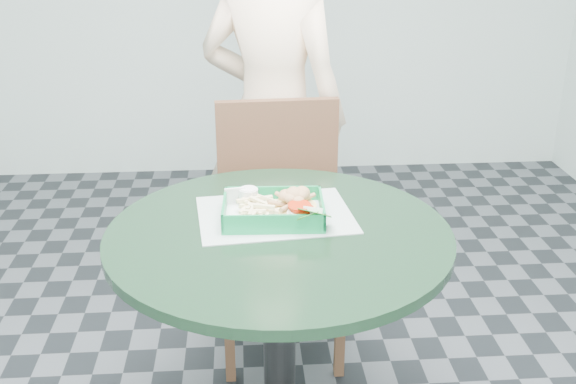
{
  "coord_description": "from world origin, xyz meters",
  "views": [
    {
      "loc": [
        -0.09,
        -1.65,
        1.58
      ],
      "look_at": [
        0.03,
        0.1,
        0.84
      ],
      "focal_mm": 42.0,
      "sensor_mm": 36.0,
      "label": 1
    }
  ],
  "objects": [
    {
      "name": "crab_sandwich",
      "position": [
        0.05,
        0.09,
        0.8
      ],
      "size": [
        0.13,
        0.13,
        0.08
      ],
      "rotation": [
        0.0,
        0.0,
        0.12
      ],
      "color": "#D6BB6B",
      "rests_on": "food_basket"
    },
    {
      "name": "garnish_cup",
      "position": [
        0.07,
        0.02,
        0.79
      ],
      "size": [
        0.12,
        0.11,
        0.05
      ],
      "rotation": [
        0.0,
        0.0,
        -0.22
      ],
      "color": "white",
      "rests_on": "food_basket"
    },
    {
      "name": "dining_chair",
      "position": [
        0.04,
        0.65,
        0.53
      ],
      "size": [
        0.46,
        0.46,
        0.93
      ],
      "rotation": [
        0.0,
        0.0,
        0.05
      ],
      "color": "#342316",
      "rests_on": "floor"
    },
    {
      "name": "cafe_table",
      "position": [
        0.0,
        0.0,
        0.58
      ],
      "size": [
        0.95,
        0.95,
        0.75
      ],
      "color": "#272727",
      "rests_on": "floor"
    },
    {
      "name": "fries_pile",
      "position": [
        -0.07,
        0.08,
        0.79
      ],
      "size": [
        0.12,
        0.13,
        0.05
      ],
      "primitive_type": null,
      "rotation": [
        0.0,
        0.0,
        0.02
      ],
      "color": "#FFEBAC",
      "rests_on": "food_basket"
    },
    {
      "name": "food_basket",
      "position": [
        -0.01,
        0.07,
        0.77
      ],
      "size": [
        0.28,
        0.2,
        0.06
      ],
      "rotation": [
        0.0,
        0.0,
        -0.04
      ],
      "color": "#0E8645",
      "rests_on": "placemat"
    },
    {
      "name": "sauce_ramekin",
      "position": [
        -0.08,
        0.15,
        0.8
      ],
      "size": [
        0.06,
        0.06,
        0.03
      ],
      "rotation": [
        0.0,
        0.0,
        0.27
      ],
      "color": "white",
      "rests_on": "food_basket"
    },
    {
      "name": "placemat",
      "position": [
        -0.0,
        0.1,
        0.75
      ],
      "size": [
        0.46,
        0.37,
        0.0
      ],
      "primitive_type": "cube",
      "rotation": [
        0.0,
        0.0,
        0.1
      ],
      "color": "#A4B5B0",
      "rests_on": "cafe_table"
    },
    {
      "name": "diner_person",
      "position": [
        0.03,
        0.91,
        0.89
      ],
      "size": [
        0.76,
        0.65,
        1.78
      ],
      "primitive_type": "imported",
      "rotation": [
        0.0,
        0.0,
        2.74
      ],
      "color": "beige",
      "rests_on": "floor"
    }
  ]
}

